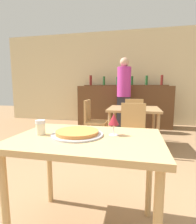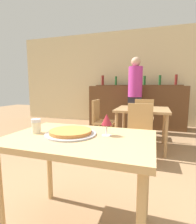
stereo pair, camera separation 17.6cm
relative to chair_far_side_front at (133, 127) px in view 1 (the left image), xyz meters
The scene contains 12 objects.
wall_back 3.01m from the chair_far_side_front, 95.94° to the left, with size 8.00×0.05×2.80m.
dining_table_near 1.55m from the chair_far_side_front, 101.13° to the right, with size 1.04×0.70×0.76m.
dining_table_far 0.62m from the chair_far_side_front, 90.00° to the left, with size 0.92×0.86×0.73m.
bar_counter 2.37m from the chair_far_side_front, 97.20° to the left, with size 2.60×0.56×1.15m.
bar_back_shelf 2.61m from the chair_far_side_front, 97.14° to the left, with size 2.39×0.24×0.32m.
chair_far_side_front is the anchor object (origin of this frame).
chair_far_side_back 1.20m from the chair_far_side_front, 90.00° to the left, with size 0.40×0.40×0.87m.
chair_far_side_left 0.99m from the chair_far_side_front, 142.68° to the left, with size 0.40×0.40×0.87m.
pizza_tray 1.56m from the chair_far_side_front, 104.17° to the right, with size 0.38×0.38×0.04m.
cheese_shaker 1.69m from the chair_far_side_front, 112.89° to the right, with size 0.07×0.07×0.11m.
person_standing 1.86m from the chair_far_side_front, 98.62° to the left, with size 0.34×0.34×1.83m.
wine_glass 1.48m from the chair_far_side_front, 94.71° to the right, with size 0.08×0.08×0.16m.
Camera 1 is at (0.33, -1.16, 1.11)m, focal length 28.00 mm.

